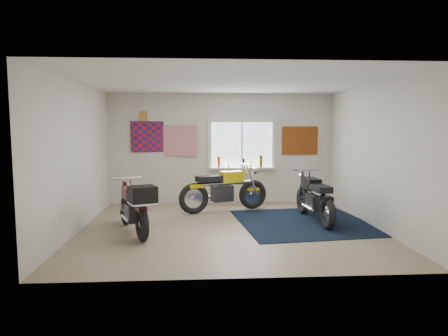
{
  "coord_description": "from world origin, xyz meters",
  "views": [
    {
      "loc": [
        -0.55,
        -7.32,
        1.91
      ],
      "look_at": [
        -0.07,
        0.4,
        1.09
      ],
      "focal_mm": 32.0,
      "sensor_mm": 36.0,
      "label": 1
    }
  ],
  "objects": [
    {
      "name": "maroon_tourer",
      "position": [
        -1.69,
        -0.33,
        0.49
      ],
      "size": [
        0.99,
        1.82,
        0.95
      ],
      "rotation": [
        0.0,
        0.0,
        1.96
      ],
      "color": "black",
      "rests_on": "ground"
    },
    {
      "name": "room_shell",
      "position": [
        0.0,
        0.0,
        1.64
      ],
      "size": [
        5.5,
        5.5,
        5.5
      ],
      "color": "white",
      "rests_on": "ground"
    },
    {
      "name": "oil_bottles",
      "position": [
        0.56,
        2.4,
        1.03
      ],
      "size": [
        1.12,
        0.09,
        0.3
      ],
      "color": "maroon",
      "rests_on": "window_assembly"
    },
    {
      "name": "triumph_poster",
      "position": [
        1.95,
        2.48,
        1.55
      ],
      "size": [
        0.9,
        0.03,
        0.7
      ],
      "primitive_type": "cube",
      "color": "#A54C14",
      "rests_on": "room_shell"
    },
    {
      "name": "navy_rug",
      "position": [
        1.51,
        0.34,
        0.01
      ],
      "size": [
        2.77,
        2.86,
        0.01
      ],
      "primitive_type": "cube",
      "rotation": [
        0.0,
        0.0,
        0.11
      ],
      "color": "black",
      "rests_on": "ground"
    },
    {
      "name": "ground",
      "position": [
        0.0,
        0.0,
        0.0
      ],
      "size": [
        5.5,
        5.5,
        0.0
      ],
      "primitive_type": "plane",
      "color": "#9E896B",
      "rests_on": "ground"
    },
    {
      "name": "flag_display",
      "position": [
        -1.9,
        2.48,
        2.15
      ],
      "size": [
        1.6,
        0.1,
        1.17
      ],
      "color": "red",
      "rests_on": "room_shell"
    },
    {
      "name": "black_chrome_bike",
      "position": [
        1.75,
        0.44,
        0.44
      ],
      "size": [
        0.6,
        1.97,
        1.01
      ],
      "rotation": [
        0.0,
        0.0,
        1.65
      ],
      "color": "black",
      "rests_on": "navy_rug"
    },
    {
      "name": "yellow_triumph",
      "position": [
        -0.01,
        1.5,
        0.47
      ],
      "size": [
        2.04,
        0.88,
        1.06
      ],
      "rotation": [
        0.0,
        0.0,
        0.33
      ],
      "color": "black",
      "rests_on": "ground"
    },
    {
      "name": "window_assembly",
      "position": [
        0.5,
        2.47,
        1.37
      ],
      "size": [
        1.66,
        0.17,
        1.26
      ],
      "color": "white",
      "rests_on": "room_shell"
    }
  ]
}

